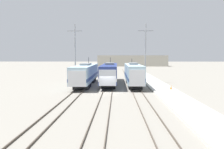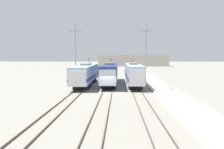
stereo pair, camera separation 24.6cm
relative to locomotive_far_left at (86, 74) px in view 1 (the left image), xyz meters
name	(u,v)px [view 1 (the left image)]	position (x,y,z in m)	size (l,w,h in m)	color
ground_plane	(107,92)	(4.63, -8.42, -2.18)	(400.00, 400.00, 0.00)	gray
rail_pair_far_left	(78,92)	(0.00, -8.42, -2.11)	(1.51, 120.00, 0.15)	#4C4238
rail_pair_center	(107,92)	(4.63, -8.42, -2.11)	(1.51, 120.00, 0.15)	#4C4238
rail_pair_far_right	(137,92)	(9.25, -8.42, -2.11)	(1.51, 120.00, 0.15)	#4C4238
locomotive_far_left	(86,74)	(0.00, 0.00, 0.00)	(3.09, 19.48, 5.38)	#232326
locomotive_center	(110,73)	(4.63, 1.31, 0.04)	(3.00, 19.98, 5.37)	black
locomotive_far_right	(133,74)	(9.25, -0.34, 0.06)	(2.76, 17.30, 5.11)	#232326
catenary_tower_left	(75,52)	(-2.86, 4.54, 4.46)	(3.20, 0.26, 12.46)	gray
catenary_tower_right	(145,51)	(12.17, 4.54, 4.46)	(3.20, 0.26, 12.46)	gray
platform	(166,92)	(13.80, -8.42, -2.05)	(4.00, 120.00, 0.26)	beige
traffic_cone	(171,87)	(14.90, -6.88, -1.58)	(0.35, 0.35, 0.68)	orange
depot_building	(132,61)	(14.85, 84.19, 0.89)	(39.26, 10.68, 6.15)	#B2AD9E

